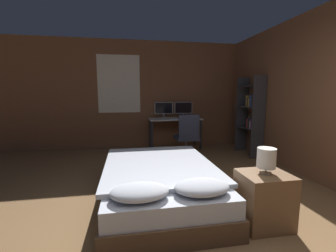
# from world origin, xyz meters

# --- Properties ---
(wall_back) EXTENTS (12.00, 0.08, 2.70)m
(wall_back) POSITION_xyz_m (-0.01, 4.33, 1.35)
(wall_back) COLOR brown
(wall_back) RESTS_ON ground_plane
(wall_side_right) EXTENTS (0.06, 12.00, 2.70)m
(wall_side_right) POSITION_xyz_m (2.17, 1.50, 1.35)
(wall_side_right) COLOR brown
(wall_side_right) RESTS_ON ground_plane
(bed) EXTENTS (1.41, 2.07, 0.55)m
(bed) POSITION_xyz_m (-0.36, 1.26, 0.24)
(bed) COLOR brown
(bed) RESTS_ON ground_plane
(nightstand) EXTENTS (0.49, 0.43, 0.57)m
(nightstand) POSITION_xyz_m (0.63, 0.51, 0.28)
(nightstand) COLOR brown
(nightstand) RESTS_ON ground_plane
(bedside_lamp) EXTENTS (0.19, 0.19, 0.27)m
(bedside_lamp) POSITION_xyz_m (0.63, 0.51, 0.73)
(bedside_lamp) COLOR gray
(bedside_lamp) RESTS_ON nightstand
(desk) EXTENTS (1.31, 0.56, 0.77)m
(desk) POSITION_xyz_m (0.42, 3.98, 0.66)
(desk) COLOR beige
(desk) RESTS_ON ground_plane
(monitor_left) EXTENTS (0.47, 0.16, 0.40)m
(monitor_left) POSITION_xyz_m (0.16, 4.16, 1.00)
(monitor_left) COLOR #B7B7BC
(monitor_left) RESTS_ON desk
(monitor_right) EXTENTS (0.47, 0.16, 0.40)m
(monitor_right) POSITION_xyz_m (0.68, 4.16, 1.00)
(monitor_right) COLOR #B7B7BC
(monitor_right) RESTS_ON desk
(keyboard) EXTENTS (0.38, 0.13, 0.02)m
(keyboard) POSITION_xyz_m (0.42, 3.81, 0.78)
(keyboard) COLOR #B7B7BC
(keyboard) RESTS_ON desk
(computer_mouse) EXTENTS (0.07, 0.05, 0.04)m
(computer_mouse) POSITION_xyz_m (0.70, 3.81, 0.79)
(computer_mouse) COLOR #B7B7BC
(computer_mouse) RESTS_ON desk
(office_chair) EXTENTS (0.52, 0.52, 0.94)m
(office_chair) POSITION_xyz_m (0.53, 3.24, 0.38)
(office_chair) COLOR black
(office_chair) RESTS_ON ground_plane
(bookshelf) EXTENTS (0.30, 0.71, 1.76)m
(bookshelf) POSITION_xyz_m (1.97, 3.07, 0.98)
(bookshelf) COLOR #333338
(bookshelf) RESTS_ON ground_plane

